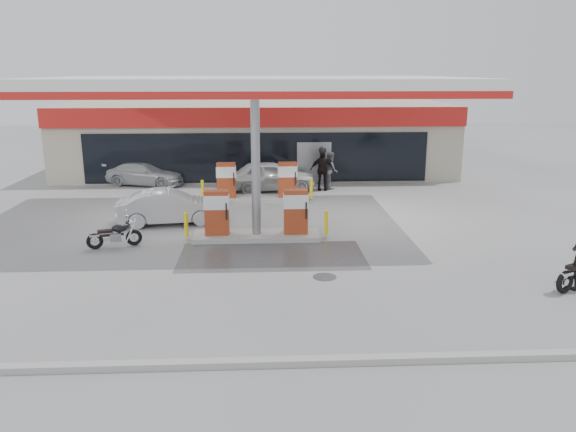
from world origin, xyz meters
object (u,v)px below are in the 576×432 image
hatchback_silver (170,207)px  parked_car_left (145,174)px  sedan_white (271,176)px  attendant (331,170)px  biker_walking (322,170)px  pump_island_near (257,219)px  parked_motorcycle (115,235)px  pump_island_far (257,186)px

hatchback_silver → parked_car_left: size_ratio=0.98×
sedan_white → attendant: attendant is taller
biker_walking → parked_car_left: bearing=166.2°
pump_island_near → sedan_white: 8.23m
parked_motorcycle → attendant: attendant is taller
pump_island_far → attendant: attendant is taller
sedan_white → hatchback_silver: 7.26m
parked_car_left → biker_walking: bearing=-84.5°
pump_island_near → pump_island_far: 6.00m
pump_island_near → sedan_white: bearing=85.3°
sedan_white → hatchback_silver: size_ratio=1.08×
pump_island_near → hatchback_silver: 4.05m
sedan_white → pump_island_far: bearing=158.2°
pump_island_near → parked_car_left: size_ratio=1.24×
parked_car_left → pump_island_near: bearing=-132.8°
parked_motorcycle → biker_walking: 12.08m
parked_car_left → hatchback_silver: bearing=-145.6°
pump_island_far → sedan_white: (0.68, 2.20, 0.04)m
parked_motorcycle → parked_car_left: bearing=78.9°
pump_island_far → biker_walking: size_ratio=2.50×
pump_island_near → pump_island_far: same height
biker_walking → pump_island_far: bearing=-148.5°
parked_motorcycle → parked_car_left: size_ratio=0.43×
sedan_white → hatchback_silver: (-4.08, -6.00, -0.08)m
hatchback_silver → biker_walking: size_ratio=1.98×
pump_island_far → parked_motorcycle: (-4.81, -6.78, -0.29)m
sedan_white → biker_walking: 2.58m
pump_island_near → attendant: bearing=66.7°
hatchback_silver → parked_car_left: 8.19m
pump_island_far → biker_walking: bearing=34.1°
attendant → parked_car_left: bearing=77.9°
pump_island_near → attendant: (3.73, 8.65, 0.23)m
pump_island_near → parked_motorcycle: 4.88m
sedan_white → pump_island_near: bearing=170.6°
hatchback_silver → biker_walking: 8.96m
biker_walking → parked_motorcycle: bearing=-134.5°
parked_motorcycle → sedan_white: bearing=41.8°
hatchback_silver → pump_island_far: bearing=-49.9°
parked_motorcycle → attendant: size_ratio=0.96×
hatchback_silver → parked_car_left: hatchback_silver is taller
sedan_white → hatchback_silver: sedan_white is taller
parked_car_left → sedan_white: bearing=-88.7°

